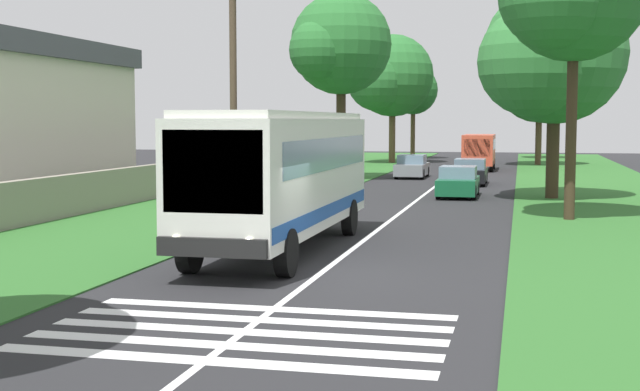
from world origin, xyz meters
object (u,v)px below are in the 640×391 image
at_px(roadside_tree_left_2, 412,92).
at_px(trailing_car_1, 470,172).
at_px(trailing_car_0, 458,183).
at_px(roadside_tree_left_0, 339,47).
at_px(roadside_tree_right_2, 549,57).
at_px(coach_bus, 283,171).
at_px(roadside_tree_right_1, 537,82).
at_px(trailing_minibus_0, 479,149).
at_px(trailing_car_2, 412,167).
at_px(roadside_building, 14,117).
at_px(roadside_tree_right_0, 539,79).
at_px(roadside_tree_left_3, 390,78).
at_px(utility_pole, 233,96).

bearing_deg(roadside_tree_left_2, trailing_car_1, -167.28).
bearing_deg(trailing_car_0, trailing_car_1, -0.63).
relative_size(roadside_tree_left_0, roadside_tree_right_2, 1.13).
distance_m(coach_bus, roadside_tree_right_1, 48.84).
bearing_deg(coach_bus, trailing_car_0, -10.96).
xyz_separation_m(trailing_minibus_0, roadside_tree_right_2, (-22.58, -4.04, 4.78)).
height_order(trailing_car_0, roadside_tree_left_0, roadside_tree_left_0).
height_order(trailing_car_1, trailing_car_2, same).
height_order(roadside_tree_left_2, roadside_tree_right_1, roadside_tree_right_1).
distance_m(trailing_car_0, roadside_building, 21.05).
distance_m(roadside_tree_right_1, roadside_building, 41.81).
distance_m(coach_bus, trailing_car_1, 26.16).
bearing_deg(trailing_car_2, roadside_tree_right_0, -15.38).
height_order(trailing_car_1, roadside_tree_right_0, roadside_tree_right_0).
relative_size(trailing_car_1, roadside_tree_right_2, 0.45).
height_order(trailing_minibus_0, roadside_tree_left_3, roadside_tree_left_3).
relative_size(coach_bus, utility_pole, 1.34).
xyz_separation_m(trailing_car_2, roadside_tree_right_1, (17.21, -7.62, 5.86)).
distance_m(trailing_minibus_0, roadside_tree_right_1, 10.19).
bearing_deg(trailing_car_0, roadside_tree_right_0, -5.82).
relative_size(trailing_car_1, roadside_tree_right_0, 0.43).
distance_m(coach_bus, roadside_tree_right_2, 19.50).
bearing_deg(roadside_tree_right_0, utility_pole, 168.62).
xyz_separation_m(coach_bus, utility_pole, (5.47, 3.23, 2.20)).
bearing_deg(coach_bus, roadside_tree_right_2, -22.81).
height_order(trailing_minibus_0, utility_pole, utility_pole).
bearing_deg(roadside_tree_right_1, trailing_car_1, 170.30).
bearing_deg(trailing_minibus_0, trailing_car_0, -179.74).
height_order(roadside_tree_left_0, roadside_tree_left_3, roadside_tree_left_0).
bearing_deg(utility_pole, trailing_car_0, -28.43).
distance_m(trailing_car_0, roadside_tree_right_2, 6.90).
bearing_deg(utility_pole, roadside_tree_left_0, 2.58).
bearing_deg(utility_pole, trailing_minibus_0, -10.75).
height_order(trailing_car_2, roadside_tree_right_0, roadside_tree_right_0).
bearing_deg(trailing_minibus_0, roadside_tree_left_2, 21.70).
xyz_separation_m(roadside_tree_right_0, roadside_tree_right_1, (-12.02, 0.43, -0.81)).
height_order(trailing_car_2, roadside_tree_left_0, roadside_tree_left_0).
relative_size(trailing_minibus_0, roadside_tree_right_1, 0.60).
bearing_deg(trailing_car_1, roadside_building, 119.38).
relative_size(trailing_car_2, roadside_tree_left_2, 0.50).
distance_m(trailing_car_1, trailing_minibus_0, 14.29).
xyz_separation_m(trailing_car_1, roadside_tree_left_0, (1.82, 7.77, 7.14)).
bearing_deg(roadside_tree_left_0, roadside_tree_right_2, -131.11).
distance_m(trailing_car_2, roadside_tree_left_0, 8.76).
distance_m(trailing_car_1, roadside_tree_right_0, 35.14).
distance_m(roadside_tree_left_0, roadside_tree_right_2, 15.49).
bearing_deg(trailing_car_2, roadside_tree_left_0, 128.84).
bearing_deg(roadside_tree_right_1, utility_pole, 166.07).
height_order(utility_pole, roadside_building, utility_pole).
height_order(trailing_car_0, utility_pole, utility_pole).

